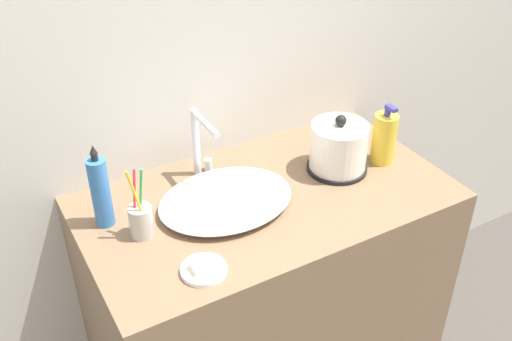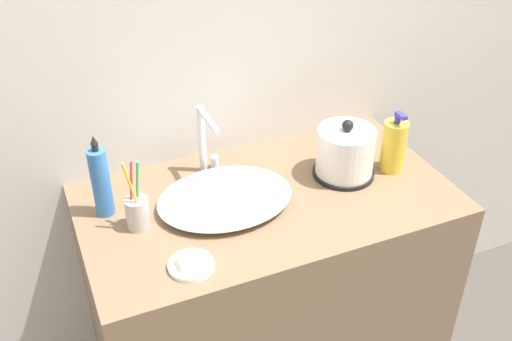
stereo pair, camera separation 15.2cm
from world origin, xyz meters
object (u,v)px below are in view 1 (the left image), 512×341
object	(u,v)px
lotion_bottle	(384,138)
electric_kettle	(338,149)
faucet	(200,141)
shampoo_bottle	(100,192)
toothbrush_cup	(141,220)

from	to	relation	value
lotion_bottle	electric_kettle	bearing A→B (deg)	168.47
faucet	lotion_bottle	distance (m)	0.56
faucet	electric_kettle	distance (m)	0.41
faucet	electric_kettle	xyz separation A→B (m)	(0.37, -0.16, -0.05)
lotion_bottle	shampoo_bottle	bearing A→B (deg)	171.76
toothbrush_cup	shampoo_bottle	distance (m)	0.13
toothbrush_cup	shampoo_bottle	size ratio (longest dim) A/B	0.84
faucet	shampoo_bottle	world-z (taller)	shampoo_bottle
toothbrush_cup	faucet	bearing A→B (deg)	33.95
lotion_bottle	toothbrush_cup	bearing A→B (deg)	177.99
lotion_bottle	shampoo_bottle	world-z (taller)	shampoo_bottle
faucet	lotion_bottle	size ratio (longest dim) A/B	1.11
faucet	toothbrush_cup	world-z (taller)	faucet
toothbrush_cup	lotion_bottle	world-z (taller)	toothbrush_cup
electric_kettle	faucet	bearing A→B (deg)	156.05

